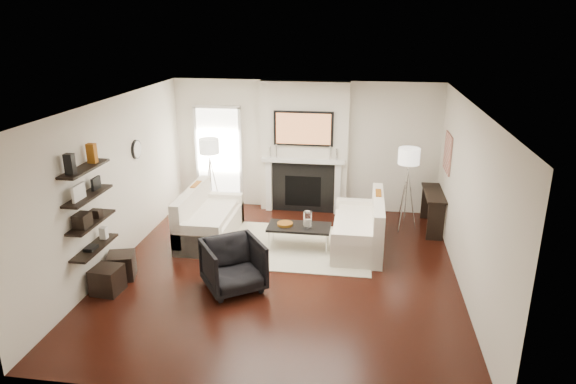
# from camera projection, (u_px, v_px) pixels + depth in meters

# --- Properties ---
(room_envelope) EXTENTS (6.00, 6.00, 6.00)m
(room_envelope) POSITION_uv_depth(u_px,v_px,m) (282.00, 192.00, 7.85)
(room_envelope) COLOR black
(room_envelope) RESTS_ON ground
(chimney_breast) EXTENTS (1.80, 0.25, 2.70)m
(chimney_breast) POSITION_uv_depth(u_px,v_px,m) (304.00, 148.00, 10.55)
(chimney_breast) COLOR silver
(chimney_breast) RESTS_ON floor
(fireplace_surround) EXTENTS (1.30, 0.02, 1.04)m
(fireplace_surround) POSITION_uv_depth(u_px,v_px,m) (303.00, 188.00, 10.69)
(fireplace_surround) COLOR black
(fireplace_surround) RESTS_ON floor
(firebox) EXTENTS (0.75, 0.02, 0.65)m
(firebox) POSITION_uv_depth(u_px,v_px,m) (303.00, 191.00, 10.71)
(firebox) COLOR black
(firebox) RESTS_ON floor
(mantel_pilaster_l) EXTENTS (0.12, 0.08, 1.10)m
(mantel_pilaster_l) POSITION_uv_depth(u_px,v_px,m) (269.00, 185.00, 10.75)
(mantel_pilaster_l) COLOR white
(mantel_pilaster_l) RESTS_ON floor
(mantel_pilaster_r) EXTENTS (0.12, 0.08, 1.10)m
(mantel_pilaster_r) POSITION_uv_depth(u_px,v_px,m) (338.00, 189.00, 10.55)
(mantel_pilaster_r) COLOR white
(mantel_pilaster_r) RESTS_ON floor
(mantel_shelf) EXTENTS (1.70, 0.18, 0.07)m
(mantel_shelf) POSITION_uv_depth(u_px,v_px,m) (303.00, 161.00, 10.45)
(mantel_shelf) COLOR white
(mantel_shelf) RESTS_ON chimney_breast
(tv_body) EXTENTS (1.20, 0.06, 0.70)m
(tv_body) POSITION_uv_depth(u_px,v_px,m) (303.00, 129.00, 10.26)
(tv_body) COLOR black
(tv_body) RESTS_ON chimney_breast
(tv_screen) EXTENTS (1.10, 0.00, 0.62)m
(tv_screen) POSITION_uv_depth(u_px,v_px,m) (303.00, 129.00, 10.23)
(tv_screen) COLOR #BF723F
(tv_screen) RESTS_ON tv_body
(candlestick_l_tall) EXTENTS (0.04, 0.04, 0.30)m
(candlestick_l_tall) POSITION_uv_depth(u_px,v_px,m) (276.00, 151.00, 10.47)
(candlestick_l_tall) COLOR silver
(candlestick_l_tall) RESTS_ON mantel_shelf
(candlestick_l_short) EXTENTS (0.04, 0.04, 0.24)m
(candlestick_l_short) POSITION_uv_depth(u_px,v_px,m) (270.00, 152.00, 10.50)
(candlestick_l_short) COLOR silver
(candlestick_l_short) RESTS_ON mantel_shelf
(candlestick_r_tall) EXTENTS (0.04, 0.04, 0.30)m
(candlestick_r_tall) POSITION_uv_depth(u_px,v_px,m) (330.00, 153.00, 10.32)
(candlestick_r_tall) COLOR silver
(candlestick_r_tall) RESTS_ON mantel_shelf
(candlestick_r_short) EXTENTS (0.04, 0.04, 0.24)m
(candlestick_r_short) POSITION_uv_depth(u_px,v_px,m) (337.00, 154.00, 10.31)
(candlestick_r_short) COLOR silver
(candlestick_r_short) RESTS_ON mantel_shelf
(hallway_panel) EXTENTS (0.90, 0.02, 2.10)m
(hallway_panel) POSITION_uv_depth(u_px,v_px,m) (219.00, 157.00, 11.00)
(hallway_panel) COLOR white
(hallway_panel) RESTS_ON floor
(door_trim_l) EXTENTS (0.06, 0.06, 2.16)m
(door_trim_l) POSITION_uv_depth(u_px,v_px,m) (197.00, 156.00, 11.05)
(door_trim_l) COLOR white
(door_trim_l) RESTS_ON floor
(door_trim_r) EXTENTS (0.06, 0.06, 2.16)m
(door_trim_r) POSITION_uv_depth(u_px,v_px,m) (241.00, 158.00, 10.91)
(door_trim_r) COLOR white
(door_trim_r) RESTS_ON floor
(door_trim_top) EXTENTS (1.02, 0.06, 0.06)m
(door_trim_top) POSITION_uv_depth(u_px,v_px,m) (216.00, 107.00, 10.63)
(door_trim_top) COLOR white
(door_trim_top) RESTS_ON wall_back
(rug) EXTENTS (2.60, 2.00, 0.01)m
(rug) POSITION_uv_depth(u_px,v_px,m) (298.00, 246.00, 9.17)
(rug) COLOR beige
(rug) RESTS_ON floor
(loveseat_left_base) EXTENTS (0.85, 1.80, 0.42)m
(loveseat_left_base) POSITION_uv_depth(u_px,v_px,m) (210.00, 227.00, 9.49)
(loveseat_left_base) COLOR white
(loveseat_left_base) RESTS_ON floor
(loveseat_left_back) EXTENTS (0.18, 1.80, 0.80)m
(loveseat_left_back) POSITION_uv_depth(u_px,v_px,m) (192.00, 210.00, 9.43)
(loveseat_left_back) COLOR white
(loveseat_left_back) RESTS_ON floor
(loveseat_left_arm_n) EXTENTS (0.85, 0.18, 0.60)m
(loveseat_left_arm_n) POSITION_uv_depth(u_px,v_px,m) (196.00, 240.00, 8.70)
(loveseat_left_arm_n) COLOR white
(loveseat_left_arm_n) RESTS_ON floor
(loveseat_left_arm_s) EXTENTS (0.85, 0.18, 0.60)m
(loveseat_left_arm_s) POSITION_uv_depth(u_px,v_px,m) (222.00, 207.00, 10.22)
(loveseat_left_arm_s) COLOR white
(loveseat_left_arm_s) RESTS_ON floor
(loveseat_left_cushion) EXTENTS (0.63, 1.44, 0.10)m
(loveseat_left_cushion) POSITION_uv_depth(u_px,v_px,m) (212.00, 214.00, 9.40)
(loveseat_left_cushion) COLOR white
(loveseat_left_cushion) RESTS_ON loveseat_left_base
(pillow_left_orange) EXTENTS (0.10, 0.42, 0.42)m
(pillow_left_orange) POSITION_uv_depth(u_px,v_px,m) (196.00, 194.00, 9.65)
(pillow_left_orange) COLOR #8E4F11
(pillow_left_orange) RESTS_ON loveseat_left_cushion
(pillow_left_charcoal) EXTENTS (0.10, 0.40, 0.40)m
(pillow_left_charcoal) POSITION_uv_depth(u_px,v_px,m) (186.00, 206.00, 9.09)
(pillow_left_charcoal) COLOR black
(pillow_left_charcoal) RESTS_ON loveseat_left_cushion
(loveseat_right_base) EXTENTS (0.85, 1.80, 0.42)m
(loveseat_right_base) POSITION_uv_depth(u_px,v_px,m) (357.00, 236.00, 9.11)
(loveseat_right_base) COLOR white
(loveseat_right_base) RESTS_ON floor
(loveseat_right_back) EXTENTS (0.18, 1.80, 0.80)m
(loveseat_right_back) POSITION_uv_depth(u_px,v_px,m) (377.00, 220.00, 8.96)
(loveseat_right_back) COLOR white
(loveseat_right_back) RESTS_ON floor
(loveseat_right_arm_n) EXTENTS (0.85, 0.18, 0.60)m
(loveseat_right_arm_n) POSITION_uv_depth(u_px,v_px,m) (357.00, 251.00, 8.32)
(loveseat_right_arm_n) COLOR white
(loveseat_right_arm_n) RESTS_ON floor
(loveseat_right_arm_s) EXTENTS (0.85, 0.18, 0.60)m
(loveseat_right_arm_s) POSITION_uv_depth(u_px,v_px,m) (358.00, 215.00, 9.84)
(loveseat_right_arm_s) COLOR white
(loveseat_right_arm_s) RESTS_ON floor
(loveseat_right_cushion) EXTENTS (0.63, 1.44, 0.10)m
(loveseat_right_cushion) POSITION_uv_depth(u_px,v_px,m) (355.00, 222.00, 9.03)
(loveseat_right_cushion) COLOR white
(loveseat_right_cushion) RESTS_ON loveseat_right_base
(pillow_right_orange) EXTENTS (0.10, 0.42, 0.42)m
(pillow_right_orange) POSITION_uv_depth(u_px,v_px,m) (378.00, 204.00, 9.18)
(pillow_right_orange) COLOR #8E4F11
(pillow_right_orange) RESTS_ON loveseat_right_cushion
(pillow_right_charcoal) EXTENTS (0.10, 0.40, 0.40)m
(pillow_right_charcoal) POSITION_uv_depth(u_px,v_px,m) (378.00, 216.00, 8.62)
(pillow_right_charcoal) COLOR black
(pillow_right_charcoal) RESTS_ON loveseat_right_cushion
(coffee_table) EXTENTS (1.10, 0.55, 0.04)m
(coffee_table) POSITION_uv_depth(u_px,v_px,m) (299.00, 227.00, 9.00)
(coffee_table) COLOR black
(coffee_table) RESTS_ON floor
(coffee_leg_nw) EXTENTS (0.02, 0.02, 0.38)m
(coffee_leg_nw) POSITION_uv_depth(u_px,v_px,m) (269.00, 241.00, 8.93)
(coffee_leg_nw) COLOR silver
(coffee_leg_nw) RESTS_ON floor
(coffee_leg_ne) EXTENTS (0.02, 0.02, 0.38)m
(coffee_leg_ne) POSITION_uv_depth(u_px,v_px,m) (326.00, 245.00, 8.79)
(coffee_leg_ne) COLOR silver
(coffee_leg_ne) RESTS_ON floor
(coffee_leg_sw) EXTENTS (0.02, 0.02, 0.38)m
(coffee_leg_sw) POSITION_uv_depth(u_px,v_px,m) (273.00, 232.00, 9.34)
(coffee_leg_sw) COLOR silver
(coffee_leg_sw) RESTS_ON floor
(coffee_leg_se) EXTENTS (0.02, 0.02, 0.38)m
(coffee_leg_se) POSITION_uv_depth(u_px,v_px,m) (328.00, 235.00, 9.20)
(coffee_leg_se) COLOR silver
(coffee_leg_se) RESTS_ON floor
(hurricane_glass) EXTENTS (0.16, 0.16, 0.27)m
(hurricane_glass) POSITION_uv_depth(u_px,v_px,m) (308.00, 219.00, 8.93)
(hurricane_glass) COLOR white
(hurricane_glass) RESTS_ON coffee_table
(hurricane_candle) EXTENTS (0.09, 0.09, 0.14)m
(hurricane_candle) POSITION_uv_depth(u_px,v_px,m) (308.00, 223.00, 8.95)
(hurricane_candle) COLOR white
(hurricane_candle) RESTS_ON coffee_table
(copper_bowl) EXTENTS (0.28, 0.28, 0.05)m
(copper_bowl) POSITION_uv_depth(u_px,v_px,m) (285.00, 224.00, 9.02)
(copper_bowl) COLOR #AC6A1C
(copper_bowl) RESTS_ON coffee_table
(armchair) EXTENTS (1.11, 1.09, 0.84)m
(armchair) POSITION_uv_depth(u_px,v_px,m) (233.00, 263.00, 7.63)
(armchair) COLOR black
(armchair) RESTS_ON floor
(lamp_left_post) EXTENTS (0.02, 0.02, 1.20)m
(lamp_left_post) POSITION_uv_depth(u_px,v_px,m) (211.00, 186.00, 10.52)
(lamp_left_post) COLOR silver
(lamp_left_post) RESTS_ON floor
(lamp_left_shade) EXTENTS (0.40, 0.40, 0.30)m
(lamp_left_shade) POSITION_uv_depth(u_px,v_px,m) (209.00, 146.00, 10.25)
(lamp_left_shade) COLOR white
(lamp_left_shade) RESTS_ON lamp_left_post
(lamp_left_leg_a) EXTENTS (0.25, 0.02, 1.23)m
(lamp_left_leg_a) POSITION_uv_depth(u_px,v_px,m) (216.00, 187.00, 10.50)
(lamp_left_leg_a) COLOR silver
(lamp_left_leg_a) RESTS_ON floor
(lamp_left_leg_b) EXTENTS (0.14, 0.22, 1.23)m
(lamp_left_leg_b) POSITION_uv_depth(u_px,v_px,m) (210.00, 185.00, 10.62)
(lamp_left_leg_b) COLOR silver
(lamp_left_leg_b) RESTS_ON floor
(lamp_left_leg_c) EXTENTS (0.14, 0.22, 1.23)m
(lamp_left_leg_c) POSITION_uv_depth(u_px,v_px,m) (207.00, 188.00, 10.44)
(lamp_left_leg_c) COLOR silver
(lamp_left_leg_c) RESTS_ON floor
(lamp_right_post) EXTENTS (0.02, 0.02, 1.20)m
(lamp_right_post) POSITION_uv_depth(u_px,v_px,m) (406.00, 199.00, 9.78)
(lamp_right_post) COLOR silver
(lamp_right_post) RESTS_ON floor
(lamp_right_shade) EXTENTS (0.40, 0.40, 0.30)m
(lamp_right_shade) POSITION_uv_depth(u_px,v_px,m) (409.00, 156.00, 9.51)
(lamp_right_shade) COLOR white
(lamp_right_shade) RESTS_ON lamp_right_post
(lamp_right_leg_a) EXTENTS (0.25, 0.02, 1.23)m
(lamp_right_leg_a) POSITION_uv_depth(u_px,v_px,m) (412.00, 199.00, 9.77)
(lamp_right_leg_a) COLOR silver
(lamp_right_leg_a) RESTS_ON floor
(lamp_right_leg_b) EXTENTS (0.14, 0.22, 1.23)m
(lamp_right_leg_b) POSITION_uv_depth(u_px,v_px,m) (402.00, 197.00, 9.88)
(lamp_right_leg_b) COLOR silver
(lamp_right_leg_b) RESTS_ON floor
(lamp_right_leg_c) EXTENTS (0.14, 0.22, 1.23)m
(lamp_right_leg_c) POSITION_uv_depth(u_px,v_px,m) (403.00, 201.00, 9.70)
(lamp_right_leg_c) COLOR silver
(lamp_right_leg_c) RESTS_ON floor
(console_top) EXTENTS (0.35, 1.20, 0.04)m
(console_top) POSITION_uv_depth(u_px,v_px,m) (434.00, 193.00, 9.72)
(console_top) COLOR black
(console_top) RESTS_ON floor
(console_leg_n) EXTENTS (0.30, 0.04, 0.71)m
(console_leg_n) POSITION_uv_depth(u_px,v_px,m) (436.00, 222.00, 9.33)
(console_leg_n) COLOR black
(console_leg_n) RESTS_ON floor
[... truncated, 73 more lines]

